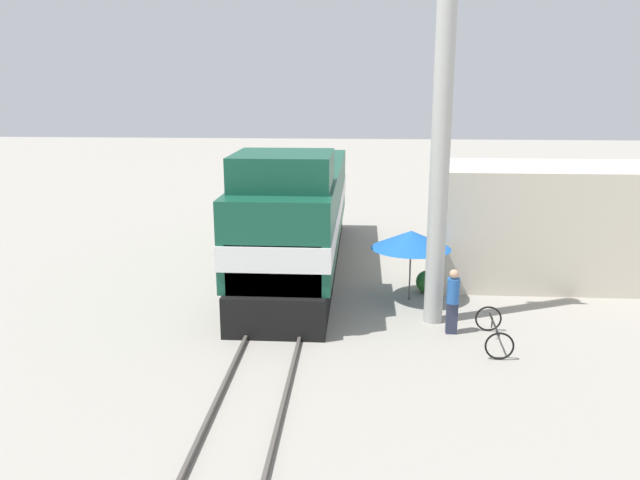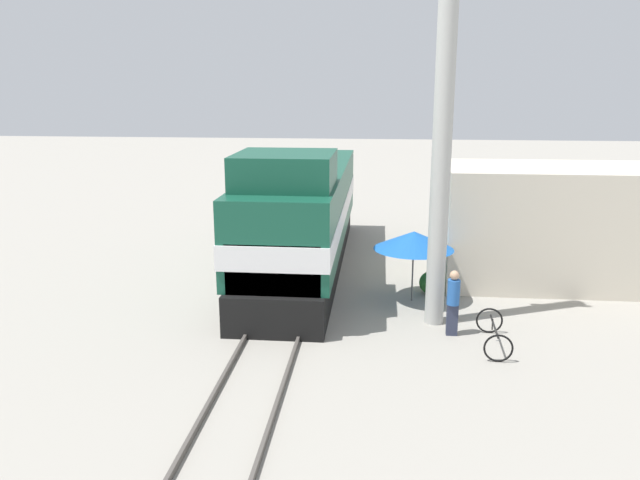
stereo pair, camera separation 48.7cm
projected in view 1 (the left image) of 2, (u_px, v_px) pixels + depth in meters
ground_plane at (287, 299)px, 19.84m from camera, size 120.00×120.00×0.00m
rail_near at (265, 297)px, 19.87m from camera, size 0.08×36.13×0.15m
rail_far at (310, 298)px, 19.77m from camera, size 0.08×36.13×0.15m
locomotive at (297, 217)px, 22.42m from camera, size 3.08×13.82×4.71m
utility_pole at (442, 127)px, 16.69m from camera, size 1.80×0.53×11.03m
vendor_umbrella at (411, 240)px, 19.33m from camera, size 2.49×2.49×2.25m
billboard_sign at (497, 202)px, 21.23m from camera, size 2.35×0.12×3.69m
shrub_cluster at (427, 282)px, 20.41m from camera, size 0.74×0.74×0.74m
person_bystander at (453, 299)px, 16.91m from camera, size 0.34×0.34×1.83m
bicycle at (494, 331)px, 16.32m from camera, size 0.81×1.95×0.72m
building_block_distant at (557, 223)px, 21.47m from camera, size 8.13×4.01×3.99m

